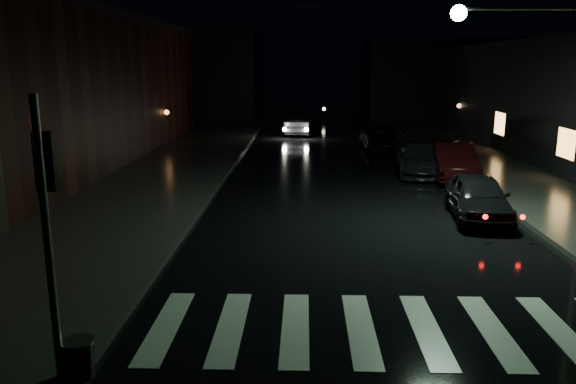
# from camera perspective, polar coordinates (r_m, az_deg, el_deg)

# --- Properties ---
(ground) EXTENTS (120.00, 120.00, 0.00)m
(ground) POSITION_cam_1_polar(r_m,az_deg,el_deg) (10.27, -6.24, -14.70)
(ground) COLOR black
(ground) RESTS_ON ground
(sidewalk_left) EXTENTS (6.00, 44.00, 0.15)m
(sidewalk_left) POSITION_cam_1_polar(r_m,az_deg,el_deg) (24.32, -13.46, 1.41)
(sidewalk_left) COLOR #282826
(sidewalk_left) RESTS_ON ground
(sidewalk_right) EXTENTS (4.00, 44.00, 0.15)m
(sidewalk_right) POSITION_cam_1_polar(r_m,az_deg,el_deg) (25.02, 21.91, 1.15)
(sidewalk_right) COLOR #282826
(sidewalk_right) RESTS_ON ground
(building_left) EXTENTS (10.00, 36.00, 7.00)m
(building_left) POSITION_cam_1_polar(r_m,az_deg,el_deg) (28.38, -26.70, 8.98)
(building_left) COLOR black
(building_left) RESTS_ON ground
(building_far_left) EXTENTS (14.00, 10.00, 8.00)m
(building_far_left) POSITION_cam_1_polar(r_m,az_deg,el_deg) (55.20, -10.38, 11.84)
(building_far_left) COLOR black
(building_far_left) RESTS_ON ground
(building_far_right) EXTENTS (14.00, 10.00, 7.00)m
(building_far_right) POSITION_cam_1_polar(r_m,az_deg,el_deg) (55.49, 15.18, 11.09)
(building_far_right) COLOR black
(building_far_right) RESTS_ON ground
(crosswalk) EXTENTS (9.00, 3.00, 0.01)m
(crosswalk) POSITION_cam_1_polar(r_m,az_deg,el_deg) (10.75, 10.67, -13.50)
(crosswalk) COLOR beige
(crosswalk) RESTS_ON ground
(signal_pole_corner) EXTENTS (0.68, 0.61, 4.20)m
(signal_pole_corner) POSITION_cam_1_polar(r_m,az_deg,el_deg) (8.91, -21.79, -9.11)
(signal_pole_corner) COLOR slate
(signal_pole_corner) RESTS_ON ground
(parked_car_a) EXTENTS (2.07, 4.29, 1.41)m
(parked_car_a) POSITION_cam_1_polar(r_m,az_deg,el_deg) (18.47, 18.74, -0.47)
(parked_car_a) COLOR black
(parked_car_a) RESTS_ON ground
(parked_car_b) EXTENTS (2.10, 4.76, 1.52)m
(parked_car_b) POSITION_cam_1_polar(r_m,az_deg,el_deg) (24.66, 16.39, 3.02)
(parked_car_b) COLOR black
(parked_car_b) RESTS_ON ground
(parked_car_c) EXTENTS (2.42, 5.03, 1.41)m
(parked_car_c) POSITION_cam_1_polar(r_m,az_deg,el_deg) (25.52, 13.22, 3.39)
(parked_car_c) COLOR black
(parked_car_c) RESTS_ON ground
(parked_car_d) EXTENTS (2.38, 4.96, 1.36)m
(parked_car_d) POSITION_cam_1_polar(r_m,az_deg,el_deg) (32.36, 9.65, 5.43)
(parked_car_d) COLOR black
(parked_car_d) RESTS_ON ground
(oncoming_car) EXTENTS (2.28, 4.95, 1.57)m
(oncoming_car) POSITION_cam_1_polar(r_m,az_deg,el_deg) (39.15, 1.37, 7.01)
(oncoming_car) COLOR black
(oncoming_car) RESTS_ON ground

